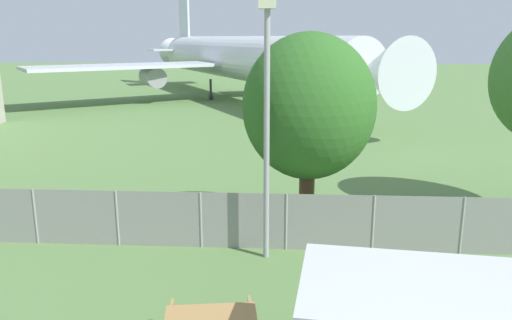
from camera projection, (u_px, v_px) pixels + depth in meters
name	position (u px, v px, depth m)	size (l,w,h in m)	color
perimeter_fence	(201.00, 220.00, 14.88)	(56.07, 0.07, 1.74)	gray
airplane	(239.00, 59.00, 49.35)	(37.27, 44.81, 12.58)	silver
tree_near_hangar	(309.00, 107.00, 15.28)	(4.09, 4.09, 6.36)	brown
light_mast	(267.00, 103.00, 13.37)	(0.44, 0.44, 7.25)	#99999E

